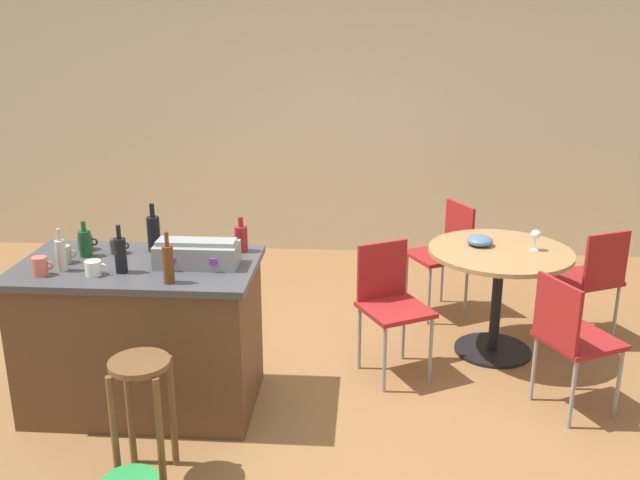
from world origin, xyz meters
TOP-DOWN VIEW (x-y plane):
  - ground_plane at (0.00, 0.00)m, footprint 8.80×8.80m
  - back_wall at (0.00, 2.96)m, footprint 8.00×0.10m
  - kitchen_island at (-1.28, -0.13)m, footprint 1.39×0.79m
  - wooden_stool at (-1.05, -0.85)m, footprint 0.30×0.30m
  - dining_table at (0.95, 0.72)m, footprint 0.97×0.97m
  - folding_chair_near at (0.66, 1.42)m, footprint 0.54×0.54m
  - folding_chair_far at (0.21, 0.40)m, footprint 0.54×0.54m
  - folding_chair_left at (1.25, -0.04)m, footprint 0.54×0.54m
  - folding_chair_right at (1.66, 0.97)m, footprint 0.53×0.53m
  - toolbox at (-0.92, -0.13)m, footprint 0.47×0.23m
  - bottle_0 at (-1.24, 0.11)m, footprint 0.08×0.08m
  - bottle_1 at (-1.62, -0.02)m, footprint 0.07×0.07m
  - bottle_2 at (-1.00, -0.41)m, footprint 0.06×0.06m
  - bottle_3 at (-1.31, -0.27)m, footprint 0.07×0.07m
  - bottle_4 at (-0.71, 0.14)m, footprint 0.08×0.08m
  - bottle_5 at (-1.65, -0.27)m, footprint 0.06×0.06m
  - cup_0 at (-1.70, -0.14)m, footprint 0.12×0.08m
  - cup_1 at (-1.66, 0.10)m, footprint 0.12×0.09m
  - cup_2 at (-1.45, -0.33)m, footprint 0.13×0.09m
  - cup_3 at (-1.74, -0.35)m, footprint 0.12×0.08m
  - cup_4 at (-1.45, 0.05)m, footprint 0.12×0.08m
  - wine_glass at (1.18, 0.73)m, footprint 0.07×0.07m
  - serving_bowl at (0.82, 0.81)m, footprint 0.18×0.18m

SIDE VIEW (x-z plane):
  - ground_plane at x=0.00m, z-range 0.00..0.00m
  - kitchen_island at x=-1.28m, z-range 0.00..0.91m
  - wooden_stool at x=-1.05m, z-range 0.14..0.80m
  - folding_chair_left at x=1.25m, z-range 0.07..0.92m
  - folding_chair_right at x=1.66m, z-range 0.07..0.93m
  - folding_chair_far at x=0.21m, z-range 0.08..0.95m
  - folding_chair_near at x=0.66m, z-range 0.09..0.97m
  - dining_table at x=0.95m, z-range 0.20..0.96m
  - serving_bowl at x=0.82m, z-range 0.76..0.83m
  - wine_glass at x=1.18m, z-range 0.80..0.94m
  - cup_2 at x=-1.45m, z-range 0.91..0.99m
  - cup_4 at x=-1.45m, z-range 0.91..1.00m
  - cup_1 at x=-1.66m, z-range 0.91..1.00m
  - cup_0 at x=-1.70m, z-range 0.91..1.01m
  - cup_3 at x=-1.74m, z-range 0.91..1.01m
  - toolbox at x=-0.92m, z-range 0.90..1.06m
  - bottle_1 at x=-1.62m, z-range 0.88..1.10m
  - bottle_4 at x=-0.71m, z-range 0.88..1.10m
  - bottle_5 at x=-1.65m, z-range 0.88..1.12m
  - bottle_3 at x=-1.31m, z-range 0.88..1.15m
  - bottle_2 at x=-1.00m, z-range 0.88..1.16m
  - bottle_0 at x=-1.24m, z-range 0.87..1.17m
  - back_wall at x=0.00m, z-range 0.00..2.70m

